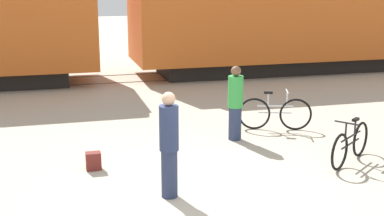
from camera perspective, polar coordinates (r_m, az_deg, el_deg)
The scene contains 9 objects.
ground_plane at distance 9.03m, azimuth 0.35°, elevation -9.16°, with size 80.00×80.00×0.00m, color #B2A893.
freight_train at distance 18.66m, azimuth -8.37°, elevation 11.33°, with size 52.99×3.16×5.25m.
rail_near at distance 18.28m, azimuth -7.80°, elevation 2.70°, with size 64.99×0.07×0.01m, color #4C4238.
rail_far at distance 19.68m, azimuth -8.34°, elevation 3.48°, with size 64.99×0.07×0.01m, color #4C4238.
bicycle_silver at distance 12.68m, azimuth 8.84°, elevation -0.56°, with size 1.65×0.61×0.95m.
bicycle_black at distance 10.78m, azimuth 16.54°, elevation -3.73°, with size 1.42×1.08×0.88m.
person_in_green at distance 11.72m, azimuth 4.65°, elevation 0.53°, with size 0.33×0.33×1.65m.
person_in_navy at distance 8.63m, azimuth -2.46°, elevation -3.93°, with size 0.31×0.31×1.77m.
backpack at distance 10.21m, azimuth -10.47°, elevation -5.59°, with size 0.28×0.20×0.34m.
Camera 1 is at (-2.20, -8.01, 3.55)m, focal length 50.00 mm.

